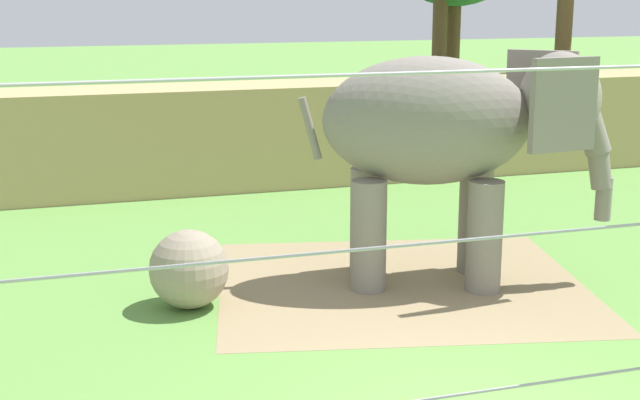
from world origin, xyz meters
The scene contains 4 objects.
dirt_patch centered at (0.88, 3.96, 0.00)m, with size 5.09×4.48×0.01m, color #937F5B.
embankment_wall centered at (0.00, 11.08, 1.06)m, with size 36.00×1.80×2.11m, color tan.
elephant centered at (1.56, 3.95, 2.15)m, with size 4.21×2.50×3.24m.
enrichment_ball centered at (-2.11, 3.94, 0.52)m, with size 1.03×1.03×1.03m, color gray.
Camera 1 is at (-3.76, -7.08, 4.06)m, focal length 50.01 mm.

